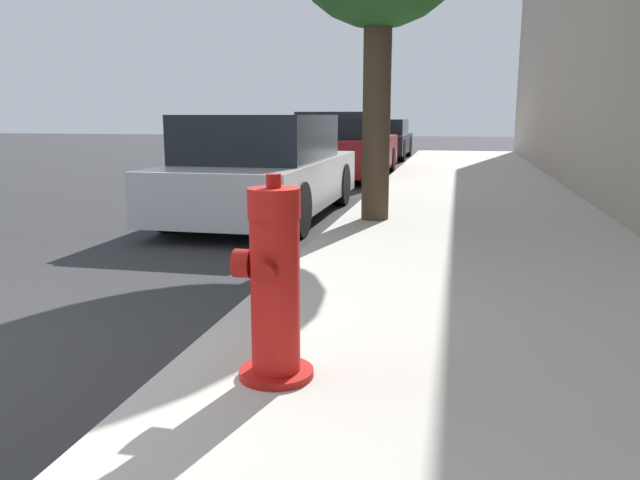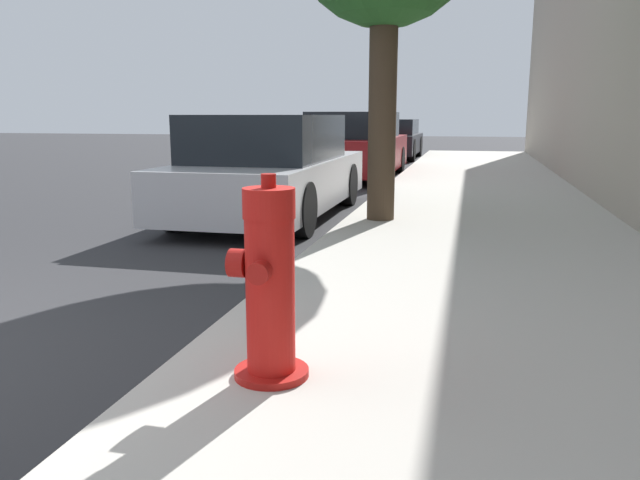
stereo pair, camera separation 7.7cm
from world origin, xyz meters
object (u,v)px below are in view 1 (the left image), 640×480
at_px(parked_car_mid, 347,146).
at_px(parked_car_far, 381,139).
at_px(fire_hydrant, 274,287).
at_px(parked_car_near, 264,169).

xyz_separation_m(parked_car_mid, parked_car_far, (-0.02, 6.32, -0.08)).
relative_size(fire_hydrant, parked_car_far, 0.24).
xyz_separation_m(fire_hydrant, parked_car_far, (-1.65, 17.47, 0.02)).
distance_m(parked_car_mid, parked_car_far, 6.32).
distance_m(parked_car_near, parked_car_mid, 5.75).
height_order(parked_car_mid, parked_car_far, parked_car_mid).
distance_m(parked_car_near, parked_car_far, 12.07).
bearing_deg(parked_car_near, fire_hydrant, -72.10).
relative_size(parked_car_near, parked_car_mid, 0.95).
height_order(parked_car_near, parked_car_far, parked_car_near).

